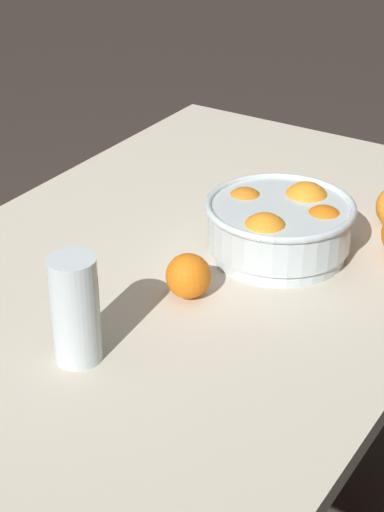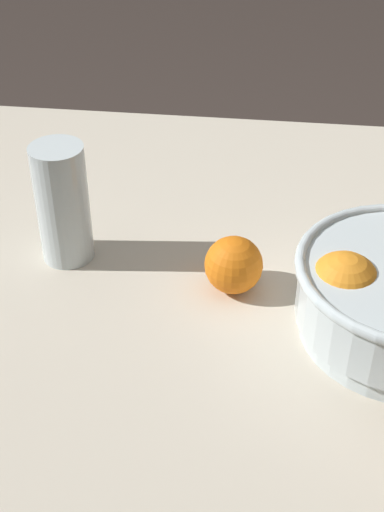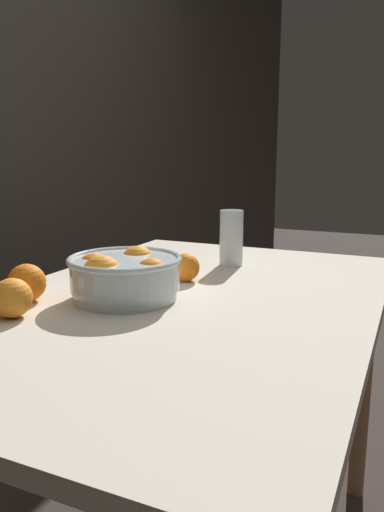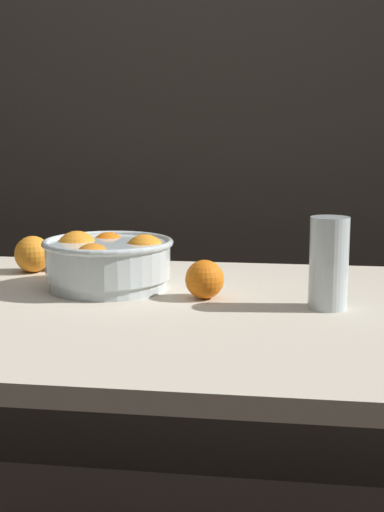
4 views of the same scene
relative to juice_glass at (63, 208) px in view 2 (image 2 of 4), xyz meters
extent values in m
cube|color=beige|center=(-0.33, -0.01, -0.09)|extent=(1.22, 0.80, 0.03)
cylinder|color=#936B47|center=(0.22, -0.35, -0.47)|extent=(0.05, 0.05, 0.73)
sphere|color=orange|center=(-0.33, 0.10, -0.01)|extent=(0.08, 0.08, 0.08)
cylinder|color=#F4A314|center=(0.00, 0.00, -0.01)|extent=(0.06, 0.06, 0.12)
cylinder|color=silver|center=(0.00, 0.00, 0.01)|extent=(0.06, 0.06, 0.15)
sphere|color=orange|center=(-0.21, 0.04, -0.04)|extent=(0.07, 0.07, 0.07)
camera|label=1|loc=(0.71, 0.63, 0.62)|focal=60.00mm
camera|label=2|loc=(-0.24, 0.70, 0.47)|focal=50.00mm
camera|label=3|loc=(-1.28, -0.46, 0.24)|focal=35.00mm
camera|label=4|loc=(-0.06, -1.17, 0.22)|focal=50.00mm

